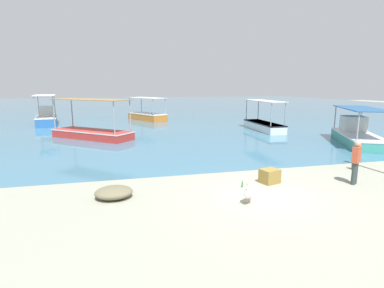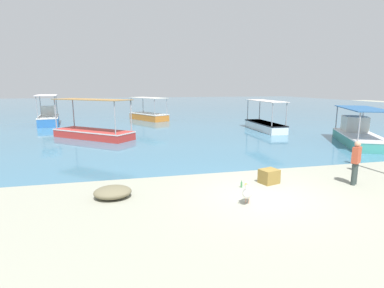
% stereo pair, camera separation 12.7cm
% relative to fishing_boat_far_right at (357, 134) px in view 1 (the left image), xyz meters
% --- Properties ---
extents(ground, '(120.00, 120.00, 0.00)m').
position_rel_fishing_boat_far_right_xyz_m(ground, '(-10.36, -7.37, -0.63)').
color(ground, gray).
extents(harbor_water, '(110.00, 90.00, 0.00)m').
position_rel_fishing_boat_far_right_xyz_m(harbor_water, '(-10.36, 40.63, -0.62)').
color(harbor_water, teal).
rests_on(harbor_water, ground).
extents(fishing_boat_far_right, '(4.47, 6.24, 2.33)m').
position_rel_fishing_boat_far_right_xyz_m(fishing_boat_far_right, '(0.00, 0.00, 0.00)').
color(fishing_boat_far_right, teal).
rests_on(fishing_boat_far_right, harbor_water).
extents(fishing_boat_near_right, '(1.60, 5.36, 2.52)m').
position_rel_fishing_boat_far_right_xyz_m(fishing_boat_near_right, '(-3.24, 6.83, -0.11)').
color(fishing_boat_near_right, white).
rests_on(fishing_boat_near_right, harbor_water).
extents(fishing_boat_outer, '(2.55, 4.96, 2.87)m').
position_rel_fishing_boat_far_right_xyz_m(fishing_boat_outer, '(-22.03, 15.32, 0.05)').
color(fishing_boat_outer, '#2D6AB4').
rests_on(fishing_boat_outer, harbor_water).
extents(fishing_boat_far_left, '(4.13, 5.43, 2.47)m').
position_rel_fishing_boat_far_right_xyz_m(fishing_boat_far_left, '(-12.12, 17.21, -0.10)').
color(fishing_boat_far_left, orange).
rests_on(fishing_boat_far_left, harbor_water).
extents(fishing_boat_center, '(5.96, 5.51, 2.80)m').
position_rel_fishing_boat_far_right_xyz_m(fishing_boat_center, '(-17.09, 6.14, -0.12)').
color(fishing_boat_center, red).
rests_on(fishing_boat_center, harbor_water).
extents(pelican, '(0.60, 0.69, 0.80)m').
position_rel_fishing_boat_far_right_xyz_m(pelican, '(-11.23, -7.90, -0.25)').
color(pelican, '#E0997A').
rests_on(pelican, ground).
extents(mooring_bollard, '(0.23, 0.23, 0.64)m').
position_rel_fishing_boat_far_right_xyz_m(mooring_bollard, '(-4.95, -5.35, -0.29)').
color(mooring_bollard, '#47474C').
rests_on(mooring_bollard, ground).
extents(fisherman_standing, '(0.46, 0.40, 1.69)m').
position_rel_fishing_boat_far_right_xyz_m(fisherman_standing, '(-6.49, -7.06, 0.28)').
color(fisherman_standing, '#303D3B').
rests_on(fisherman_standing, ground).
extents(net_pile, '(1.26, 1.07, 0.39)m').
position_rel_fishing_boat_far_right_xyz_m(net_pile, '(-15.44, -6.37, -0.43)').
color(net_pile, '#6F684D').
rests_on(net_pile, ground).
extents(cargo_crate, '(0.80, 0.73, 0.55)m').
position_rel_fishing_boat_far_right_xyz_m(cargo_crate, '(-9.57, -6.16, -0.35)').
color(cargo_crate, olive).
rests_on(cargo_crate, ground).
extents(glass_bottle, '(0.07, 0.07, 0.27)m').
position_rel_fishing_boat_far_right_xyz_m(glass_bottle, '(-10.81, -6.40, -0.52)').
color(glass_bottle, '#3F7F4C').
rests_on(glass_bottle, ground).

